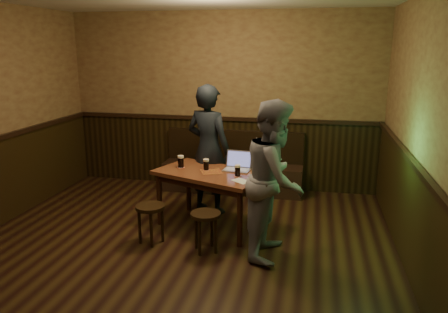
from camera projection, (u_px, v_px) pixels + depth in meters
room at (165, 155)px, 4.40m from camera, size 5.04×6.04×2.84m
bench at (233, 172)px, 6.98m from camera, size 2.20×0.50×0.95m
pub_table at (211, 179)px, 5.50m from camera, size 1.55×1.21×0.73m
stool_left at (150, 213)px, 5.09m from camera, size 0.45×0.45×0.47m
stool_right at (206, 221)px, 4.88m from camera, size 0.43×0.43×0.46m
pint_left at (181, 162)px, 5.65m from camera, size 0.10×0.10×0.16m
pint_mid at (206, 165)px, 5.53m from camera, size 0.09×0.09×0.15m
pint_right at (238, 171)px, 5.27m from camera, size 0.09×0.09×0.14m
laptop at (238, 165)px, 5.56m from camera, size 0.35×0.30×0.23m
menu at (241, 181)px, 5.10m from camera, size 0.27×0.25×0.00m
person_suit at (209, 150)px, 5.95m from camera, size 0.75×0.61×1.78m
person_grey at (275, 179)px, 4.71m from camera, size 0.74×0.90×1.73m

